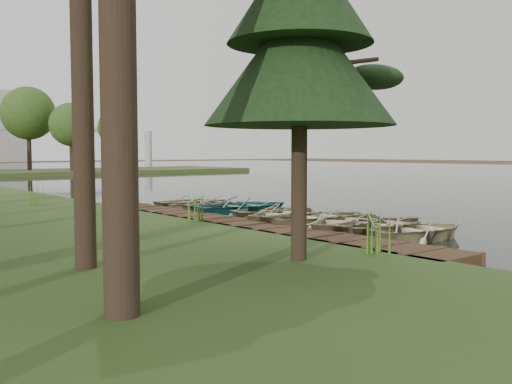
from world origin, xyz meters
TOP-DOWN VIEW (x-y plane):
  - ground at (0.00, 0.00)m, footprint 300.00×300.00m
  - water at (30.00, 20.00)m, footprint 130.00×200.00m
  - boardwalk at (-1.60, 0.00)m, footprint 1.60×16.00m
  - peninsula at (8.00, 50.00)m, footprint 50.00×14.00m
  - building_a at (30.00, 140.00)m, footprint 10.00×8.00m
  - rowboat_0 at (1.10, -5.00)m, footprint 3.72×2.90m
  - rowboat_1 at (1.12, -3.81)m, footprint 3.69×2.66m
  - rowboat_2 at (0.90, -2.75)m, footprint 4.34×3.69m
  - rowboat_3 at (0.80, -1.34)m, footprint 4.09×3.20m
  - rowboat_4 at (0.79, 0.05)m, footprint 4.24×3.60m
  - rowboat_5 at (1.25, 1.39)m, footprint 3.60×2.89m
  - rowboat_6 at (1.01, 2.91)m, footprint 4.28×3.32m
  - rowboat_7 at (1.20, 4.31)m, footprint 3.58×2.65m
  - rowboat_8 at (0.93, 5.31)m, footprint 3.85×3.30m
  - rowboat_9 at (0.99, 6.41)m, footprint 3.54×2.75m
  - pine_tree at (-4.43, -6.01)m, footprint 3.80×3.80m
  - reeds_0 at (-2.60, -6.60)m, footprint 0.60×0.60m
  - reeds_1 at (-2.60, 0.67)m, footprint 0.60×0.60m
  - reeds_2 at (-2.62, 5.49)m, footprint 0.60×0.60m
  - reeds_3 at (-4.70, 9.35)m, footprint 0.60×0.60m

SIDE VIEW (x-z plane):
  - ground at x=0.00m, z-range 0.00..0.00m
  - water at x=30.00m, z-range 0.00..0.05m
  - boardwalk at x=-1.60m, z-range 0.00..0.30m
  - peninsula at x=8.00m, z-range 0.00..0.45m
  - rowboat_5 at x=1.25m, z-range 0.05..0.71m
  - rowboat_8 at x=0.93m, z-range 0.05..0.72m
  - rowboat_9 at x=0.99m, z-range 0.05..0.72m
  - rowboat_0 at x=1.10m, z-range 0.05..0.76m
  - rowboat_7 at x=1.20m, z-range 0.05..0.76m
  - rowboat_4 at x=0.79m, z-range 0.05..0.80m
  - rowboat_1 at x=1.12m, z-range 0.05..0.81m
  - rowboat_2 at x=0.90m, z-range 0.05..0.81m
  - rowboat_3 at x=0.80m, z-range 0.05..0.82m
  - rowboat_6 at x=1.01m, z-range 0.05..0.86m
  - reeds_1 at x=-2.60m, z-range 0.30..1.18m
  - reeds_3 at x=-4.70m, z-range 0.30..1.20m
  - reeds_0 at x=-2.60m, z-range 0.30..1.22m
  - reeds_2 at x=-2.62m, z-range 0.30..1.38m
  - pine_tree at x=-4.43m, z-range 1.14..8.94m
  - building_a at x=30.00m, z-range 0.00..18.00m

